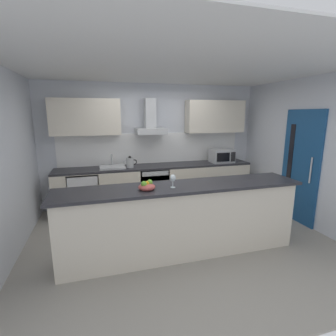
{
  "coord_description": "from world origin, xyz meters",
  "views": [
    {
      "loc": [
        -1.2,
        -3.68,
        1.97
      ],
      "look_at": [
        -0.03,
        0.41,
        1.05
      ],
      "focal_mm": 26.8,
      "sensor_mm": 36.0,
      "label": 1
    }
  ],
  "objects": [
    {
      "name": "kettle",
      "position": [
        -0.58,
        1.33,
        1.01
      ],
      "size": [
        0.29,
        0.15,
        0.24
      ],
      "color": "#B7BABC",
      "rests_on": "counter_back"
    },
    {
      "name": "refrigerator",
      "position": [
        -1.5,
        1.36,
        0.43
      ],
      "size": [
        0.58,
        0.6,
        0.85
      ],
      "color": "white",
      "rests_on": "ground"
    },
    {
      "name": "microwave",
      "position": [
        1.49,
        1.34,
        1.05
      ],
      "size": [
        0.5,
        0.38,
        0.3
      ],
      "color": "#B7BABC",
      "rests_on": "counter_back"
    },
    {
      "name": "side_door",
      "position": [
        2.34,
        -0.05,
        1.03
      ],
      "size": [
        0.08,
        0.85,
        2.05
      ],
      "color": "navy",
      "rests_on": "ground"
    },
    {
      "name": "wall_back",
      "position": [
        0.0,
        1.77,
        1.3
      ],
      "size": [
        5.71,
        0.12,
        2.6
      ],
      "primitive_type": "cube",
      "color": "silver",
      "rests_on": "ground"
    },
    {
      "name": "counter_back",
      "position": [
        0.0,
        1.39,
        0.45
      ],
      "size": [
        4.14,
        0.6,
        0.9
      ],
      "color": "beige",
      "rests_on": "ground"
    },
    {
      "name": "sink",
      "position": [
        -0.93,
        1.38,
        0.93
      ],
      "size": [
        0.5,
        0.4,
        0.26
      ],
      "color": "silver",
      "rests_on": "counter_back"
    },
    {
      "name": "ground",
      "position": [
        0.0,
        0.0,
        -0.01
      ],
      "size": [
        5.71,
        4.42,
        0.02
      ],
      "primitive_type": "cube",
      "color": "gray"
    },
    {
      "name": "wall_left",
      "position": [
        -2.41,
        0.0,
        1.3
      ],
      "size": [
        0.12,
        4.42,
        2.6
      ],
      "primitive_type": "cube",
      "color": "silver",
      "rests_on": "ground"
    },
    {
      "name": "wine_glass",
      "position": [
        -0.26,
        -0.63,
        1.14
      ],
      "size": [
        0.08,
        0.08,
        0.18
      ],
      "color": "silver",
      "rests_on": "counter_island"
    },
    {
      "name": "wall_right",
      "position": [
        2.41,
        0.0,
        1.3
      ],
      "size": [
        0.12,
        4.42,
        2.6
      ],
      "primitive_type": "cube",
      "color": "silver",
      "rests_on": "ground"
    },
    {
      "name": "range_hood",
      "position": [
        -0.11,
        1.49,
        1.79
      ],
      "size": [
        0.62,
        0.45,
        0.72
      ],
      "color": "#B7BABC"
    },
    {
      "name": "counter_island",
      "position": [
        -0.11,
        -0.57,
        0.51
      ],
      "size": [
        3.41,
        0.64,
        1.02
      ],
      "color": "beige",
      "rests_on": "ground"
    },
    {
      "name": "fruit_bowl",
      "position": [
        -0.61,
        -0.63,
        1.06
      ],
      "size": [
        0.22,
        0.22,
        0.13
      ],
      "color": "#B24C47",
      "rests_on": "counter_island"
    },
    {
      "name": "backsplash_tile",
      "position": [
        0.0,
        1.7,
        1.23
      ],
      "size": [
        4.0,
        0.02,
        0.66
      ],
      "primitive_type": "cube",
      "color": "white"
    },
    {
      "name": "oven",
      "position": [
        -0.11,
        1.36,
        0.46
      ],
      "size": [
        0.6,
        0.62,
        0.8
      ],
      "color": "slate",
      "rests_on": "ground"
    },
    {
      "name": "ceiling",
      "position": [
        0.0,
        0.0,
        2.61
      ],
      "size": [
        5.71,
        4.42,
        0.02
      ],
      "primitive_type": "cube",
      "color": "white"
    },
    {
      "name": "upper_cabinets",
      "position": [
        0.0,
        1.54,
        1.91
      ],
      "size": [
        4.09,
        0.32,
        0.7
      ],
      "color": "beige"
    }
  ]
}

